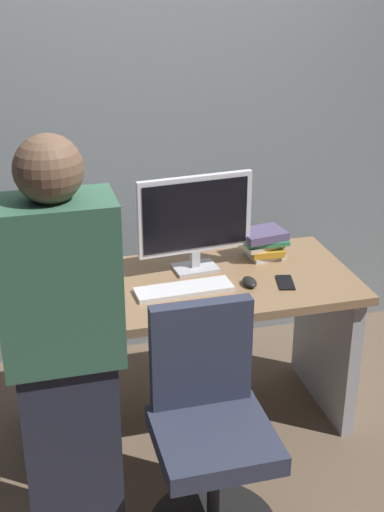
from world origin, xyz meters
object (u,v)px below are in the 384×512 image
at_px(office_chair, 210,436).
at_px(book_stack, 263,243).
at_px(cup_near_keyboard, 95,302).
at_px(cell_phone, 285,282).
at_px(cup_by_monitor, 64,266).
at_px(mouse, 250,282).
at_px(desk, 189,327).
at_px(person_at_desk, 65,361).
at_px(keyboard, 184,289).
at_px(monitor, 195,218).

height_order(office_chair, book_stack, office_chair).
xyz_separation_m(cup_near_keyboard, cell_phone, (0.86, 0.04, -0.04)).
distance_m(cup_by_monitor, book_stack, 0.95).
distance_m(cup_near_keyboard, cup_by_monitor, 0.38).
distance_m(mouse, book_stack, 0.33).
distance_m(desk, person_at_desk, 0.94).
height_order(keyboard, cell_phone, keyboard).
bearing_deg(desk, cell_phone, -16.61).
bearing_deg(monitor, cup_by_monitor, 171.57).
xyz_separation_m(office_chair, person_at_desk, (-0.52, 0.02, 0.41)).
distance_m(cup_by_monitor, cell_phone, 1.01).
relative_size(person_at_desk, monitor, 3.03).
bearing_deg(book_stack, cup_by_monitor, 178.14).
bearing_deg(book_stack, monitor, -170.89).
height_order(monitor, cup_by_monitor, monitor).
height_order(desk, cell_phone, cell_phone).
bearing_deg(cup_near_keyboard, mouse, 5.38).
height_order(monitor, book_stack, monitor).
bearing_deg(book_stack, person_at_desk, -141.40).
bearing_deg(keyboard, cup_by_monitor, 146.71).
height_order(desk, office_chair, office_chair).
relative_size(keyboard, cup_by_monitor, 4.40).
relative_size(person_at_desk, book_stack, 7.07).
bearing_deg(mouse, office_chair, -121.30).
height_order(desk, monitor, monitor).
xyz_separation_m(cup_near_keyboard, cup_by_monitor, (-0.09, 0.37, 0.01)).
xyz_separation_m(desk, cup_by_monitor, (-0.53, 0.21, 0.28)).
height_order(cup_by_monitor, book_stack, book_stack).
height_order(monitor, cup_near_keyboard, monitor).
bearing_deg(office_chair, mouse, 58.70).
bearing_deg(desk, cup_by_monitor, 158.79).
bearing_deg(cup_near_keyboard, monitor, 29.47).
bearing_deg(cell_phone, cup_near_keyboard, -163.98).
height_order(person_at_desk, keyboard, person_at_desk).
height_order(keyboard, cup_by_monitor, cup_by_monitor).
relative_size(cup_near_keyboard, book_stack, 0.37).
bearing_deg(cup_near_keyboard, desk, 20.51).
height_order(person_at_desk, mouse, person_at_desk).
distance_m(desk, cup_near_keyboard, 0.55).
bearing_deg(mouse, cell_phone, -7.84).
bearing_deg(mouse, keyboard, 176.75).
relative_size(person_at_desk, cell_phone, 11.38).
bearing_deg(office_chair, book_stack, 58.90).
xyz_separation_m(office_chair, cup_near_keyboard, (-0.35, 0.50, 0.37)).
bearing_deg(book_stack, cup_near_keyboard, -158.31).
xyz_separation_m(monitor, mouse, (0.19, -0.22, -0.24)).
bearing_deg(monitor, cup_near_keyboard, -150.53).
bearing_deg(desk, person_at_desk, -133.51).
bearing_deg(cup_by_monitor, keyboard, -30.84).
xyz_separation_m(keyboard, mouse, (0.30, -0.02, 0.01)).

